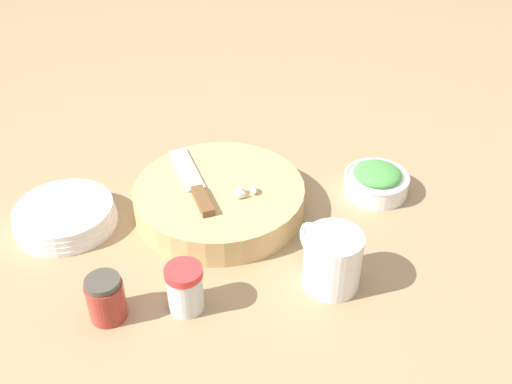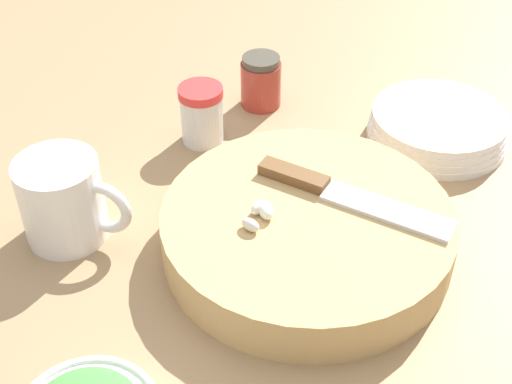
{
  "view_description": "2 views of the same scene",
  "coord_description": "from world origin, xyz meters",
  "px_view_note": "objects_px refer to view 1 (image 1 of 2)",
  "views": [
    {
      "loc": [
        0.22,
        0.72,
        0.66
      ],
      "look_at": [
        -0.01,
        -0.02,
        0.09
      ],
      "focal_mm": 40.0,
      "sensor_mm": 36.0,
      "label": 1
    },
    {
      "loc": [
        -0.47,
        -0.36,
        0.54
      ],
      "look_at": [
        0.02,
        -0.05,
        0.06
      ],
      "focal_mm": 50.0,
      "sensor_mm": 36.0,
      "label": 2
    }
  ],
  "objects_px": {
    "cutting_board": "(220,198)",
    "spice_jar": "(185,288)",
    "honey_jar": "(106,298)",
    "chef_knife": "(194,184)",
    "garlic_cloves": "(243,192)",
    "herb_bowl": "(376,180)",
    "plate_stack": "(65,216)",
    "coffee_mug": "(331,259)"
  },
  "relations": [
    {
      "from": "cutting_board",
      "to": "spice_jar",
      "type": "distance_m",
      "value": 0.24
    },
    {
      "from": "spice_jar",
      "to": "honey_jar",
      "type": "bearing_deg",
      "value": -8.69
    },
    {
      "from": "chef_knife",
      "to": "garlic_cloves",
      "type": "relative_size",
      "value": 4.57
    },
    {
      "from": "herb_bowl",
      "to": "honey_jar",
      "type": "xyz_separation_m",
      "value": [
        0.52,
        0.17,
        0.01
      ]
    },
    {
      "from": "garlic_cloves",
      "to": "honey_jar",
      "type": "relative_size",
      "value": 0.66
    },
    {
      "from": "cutting_board",
      "to": "honey_jar",
      "type": "relative_size",
      "value": 4.22
    },
    {
      "from": "cutting_board",
      "to": "plate_stack",
      "type": "height_order",
      "value": "cutting_board"
    },
    {
      "from": "cutting_board",
      "to": "garlic_cloves",
      "type": "relative_size",
      "value": 6.41
    },
    {
      "from": "honey_jar",
      "to": "coffee_mug",
      "type": "bearing_deg",
      "value": 174.41
    },
    {
      "from": "herb_bowl",
      "to": "honey_jar",
      "type": "distance_m",
      "value": 0.55
    },
    {
      "from": "spice_jar",
      "to": "coffee_mug",
      "type": "bearing_deg",
      "value": 175.99
    },
    {
      "from": "herb_bowl",
      "to": "honey_jar",
      "type": "bearing_deg",
      "value": 17.48
    },
    {
      "from": "cutting_board",
      "to": "herb_bowl",
      "type": "relative_size",
      "value": 2.49
    },
    {
      "from": "garlic_cloves",
      "to": "plate_stack",
      "type": "relative_size",
      "value": 0.27
    },
    {
      "from": "coffee_mug",
      "to": "spice_jar",
      "type": "bearing_deg",
      "value": -4.01
    },
    {
      "from": "honey_jar",
      "to": "spice_jar",
      "type": "bearing_deg",
      "value": 171.31
    },
    {
      "from": "garlic_cloves",
      "to": "coffee_mug",
      "type": "xyz_separation_m",
      "value": [
        -0.09,
        0.2,
        -0.01
      ]
    },
    {
      "from": "cutting_board",
      "to": "chef_knife",
      "type": "height_order",
      "value": "chef_knife"
    },
    {
      "from": "garlic_cloves",
      "to": "herb_bowl",
      "type": "relative_size",
      "value": 0.39
    },
    {
      "from": "cutting_board",
      "to": "herb_bowl",
      "type": "distance_m",
      "value": 0.3
    },
    {
      "from": "spice_jar",
      "to": "plate_stack",
      "type": "xyz_separation_m",
      "value": [
        0.17,
        -0.26,
        -0.02
      ]
    },
    {
      "from": "herb_bowl",
      "to": "cutting_board",
      "type": "bearing_deg",
      "value": -6.52
    },
    {
      "from": "cutting_board",
      "to": "spice_jar",
      "type": "relative_size",
      "value": 3.97
    },
    {
      "from": "cutting_board",
      "to": "honey_jar",
      "type": "distance_m",
      "value": 0.3
    },
    {
      "from": "cutting_board",
      "to": "coffee_mug",
      "type": "bearing_deg",
      "value": 117.34
    },
    {
      "from": "coffee_mug",
      "to": "plate_stack",
      "type": "xyz_separation_m",
      "value": [
        0.4,
        -0.27,
        -0.03
      ]
    },
    {
      "from": "chef_knife",
      "to": "honey_jar",
      "type": "height_order",
      "value": "honey_jar"
    },
    {
      "from": "herb_bowl",
      "to": "coffee_mug",
      "type": "distance_m",
      "value": 0.27
    },
    {
      "from": "coffee_mug",
      "to": "honey_jar",
      "type": "height_order",
      "value": "coffee_mug"
    },
    {
      "from": "herb_bowl",
      "to": "spice_jar",
      "type": "relative_size",
      "value": 1.59
    },
    {
      "from": "chef_knife",
      "to": "spice_jar",
      "type": "xyz_separation_m",
      "value": [
        0.07,
        0.23,
        -0.02
      ]
    },
    {
      "from": "herb_bowl",
      "to": "chef_knife",
      "type": "bearing_deg",
      "value": -8.35
    },
    {
      "from": "chef_knife",
      "to": "spice_jar",
      "type": "bearing_deg",
      "value": -108.84
    },
    {
      "from": "chef_knife",
      "to": "spice_jar",
      "type": "height_order",
      "value": "spice_jar"
    },
    {
      "from": "cutting_board",
      "to": "plate_stack",
      "type": "distance_m",
      "value": 0.28
    },
    {
      "from": "garlic_cloves",
      "to": "spice_jar",
      "type": "xyz_separation_m",
      "value": [
        0.14,
        0.18,
        -0.02
      ]
    },
    {
      "from": "coffee_mug",
      "to": "honey_jar",
      "type": "bearing_deg",
      "value": -5.59
    },
    {
      "from": "herb_bowl",
      "to": "coffee_mug",
      "type": "xyz_separation_m",
      "value": [
        0.18,
        0.2,
        0.02
      ]
    },
    {
      "from": "garlic_cloves",
      "to": "plate_stack",
      "type": "height_order",
      "value": "garlic_cloves"
    },
    {
      "from": "cutting_board",
      "to": "chef_knife",
      "type": "bearing_deg",
      "value": -20.72
    },
    {
      "from": "spice_jar",
      "to": "garlic_cloves",
      "type": "bearing_deg",
      "value": -128.47
    },
    {
      "from": "spice_jar",
      "to": "honey_jar",
      "type": "distance_m",
      "value": 0.12
    }
  ]
}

